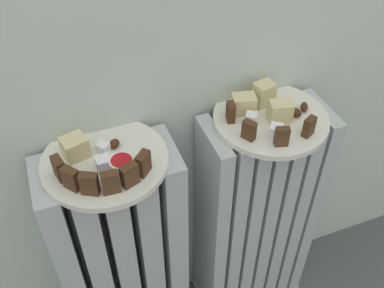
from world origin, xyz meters
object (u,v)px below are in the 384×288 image
at_px(radiator_left, 124,264).
at_px(fork, 280,111).
at_px(radiator_right, 255,222).
at_px(plate_left, 105,161).
at_px(plate_right, 271,119).
at_px(jam_bowl_left, 122,164).

bearing_deg(radiator_left, fork, 0.87).
xyz_separation_m(radiator_right, plate_left, (-0.34, 0.00, 0.34)).
bearing_deg(plate_right, radiator_left, 180.00).
height_order(radiator_left, radiator_right, same).
height_order(radiator_right, plate_left, plate_left).
height_order(jam_bowl_left, fork, jam_bowl_left).
relative_size(plate_left, jam_bowl_left, 5.15).
distance_m(plate_left, plate_right, 0.34).
height_order(plate_left, fork, fork).
height_order(plate_right, jam_bowl_left, jam_bowl_left).
distance_m(plate_right, jam_bowl_left, 0.32).
relative_size(radiator_right, plate_left, 2.83).
distance_m(radiator_right, jam_bowl_left, 0.48).
height_order(radiator_right, plate_right, plate_right).
bearing_deg(jam_bowl_left, plate_left, 120.84).
xyz_separation_m(plate_right, fork, (0.02, 0.01, 0.01)).
height_order(radiator_right, jam_bowl_left, jam_bowl_left).
height_order(radiator_left, jam_bowl_left, jam_bowl_left).
bearing_deg(jam_bowl_left, fork, 7.63).
xyz_separation_m(radiator_left, radiator_right, (0.34, -0.00, 0.00)).
distance_m(plate_right, fork, 0.03).
xyz_separation_m(radiator_left, plate_right, (0.34, -0.00, 0.34)).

